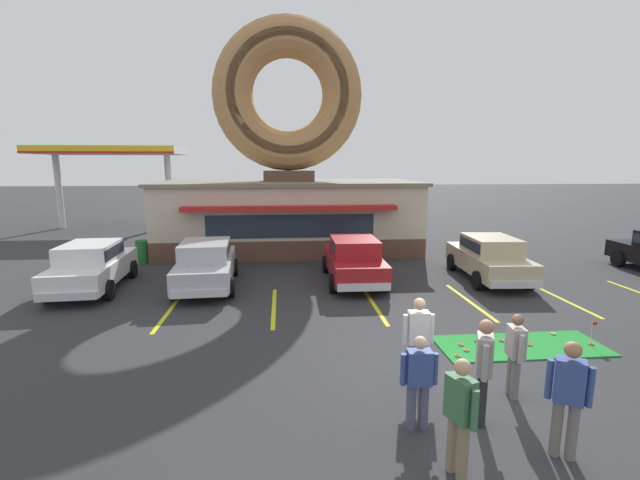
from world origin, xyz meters
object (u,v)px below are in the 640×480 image
Objects in this scene: putting_flag_pin at (593,327)px; pedestrian_hooded_kid at (460,412)px; car_silver at (206,262)px; pedestrian_blue_sweater_man at (484,366)px; car_champagne at (489,256)px; pedestrian_beanie_man at (515,352)px; car_red at (354,258)px; pedestrian_crossing_woman at (418,338)px; pedestrian_clipboard_woman at (568,394)px; car_white at (92,264)px; pedestrian_leather_jacket_man at (419,379)px; trash_bin at (143,252)px; golf_ball at (491,352)px.

putting_flag_pin is 6.20m from pedestrian_hooded_kid.
car_silver is 2.63× the size of pedestrian_blue_sweater_man.
putting_flag_pin is 0.31× the size of pedestrian_blue_sweater_man.
pedestrian_beanie_man is at bearing -113.48° from car_champagne.
car_red is 2.73× the size of pedestrian_hooded_kid.
putting_flag_pin is 4.92m from pedestrian_crossing_woman.
car_red is 2.61× the size of pedestrian_clipboard_woman.
putting_flag_pin is at bearing 32.82° from pedestrian_beanie_man.
pedestrian_clipboard_woman is (1.67, 0.21, 0.05)m from pedestrian_hooded_kid.
pedestrian_blue_sweater_man is 1.00× the size of pedestrian_clipboard_woman.
car_white is 11.43m from pedestrian_crossing_woman.
putting_flag_pin is at bearing 38.14° from pedestrian_hooded_kid.
car_silver is 10.73m from pedestrian_hooded_kid.
car_white is at bearing -178.80° from car_red.
pedestrian_crossing_woman reaches higher than pedestrian_leather_jacket_man.
car_champagne is 4.97m from car_red.
car_white is at bearing 156.96° from putting_flag_pin.
car_red is 8.07m from pedestrian_beanie_man.
pedestrian_crossing_woman is at bearing -39.07° from car_white.
pedestrian_beanie_man is 0.90× the size of pedestrian_crossing_woman.
car_white reaches higher than trash_bin.
pedestrian_leather_jacket_man is at bearing -122.27° from car_champagne.
pedestrian_blue_sweater_man is at bearing -120.30° from golf_ball.
pedestrian_clipboard_woman is (10.35, -9.36, 0.11)m from car_white.
golf_ball is at bearing -28.70° from car_white.
pedestrian_hooded_kid is 1.08× the size of pedestrian_beanie_man.
pedestrian_hooded_kid is at bearing -172.72° from pedestrian_clipboard_woman.
pedestrian_hooded_kid is at bearing -94.71° from pedestrian_crossing_woman.
pedestrian_hooded_kid reaches higher than car_silver.
car_silver is 10.22m from pedestrian_blue_sweater_man.
car_white is at bearing 140.93° from pedestrian_crossing_woman.
car_champagne reaches higher than trash_bin.
golf_ball is 6.76m from car_champagne.
car_red and car_white have the same top height.
car_white is at bearing -179.82° from car_champagne.
pedestrian_hooded_kid is 15.77m from trash_bin.
car_red is 7.39m from pedestrian_crossing_woman.
pedestrian_leather_jacket_man is at bearing 155.65° from pedestrian_clipboard_woman.
car_red is 2.94× the size of pedestrian_beanie_man.
pedestrian_crossing_woman reaches higher than putting_flag_pin.
pedestrian_hooded_kid is 1.08× the size of pedestrian_leather_jacket_man.
golf_ball is 0.08× the size of putting_flag_pin.
golf_ball is 2.59m from pedestrian_crossing_woman.
car_white is at bearing 138.46° from pedestrian_blue_sweater_man.
pedestrian_beanie_man is (6.74, -7.68, -0.02)m from car_silver.
pedestrian_crossing_woman reaches higher than car_red.
pedestrian_clipboard_woman is (6.59, -9.32, 0.11)m from car_silver.
car_champagne is 2.68× the size of pedestrian_crossing_woman.
putting_flag_pin is 0.31× the size of pedestrian_clipboard_woman.
car_silver is at bearing -177.45° from car_red.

